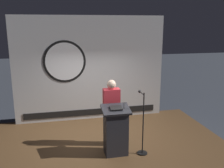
# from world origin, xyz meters

# --- Properties ---
(ground_plane) EXTENTS (40.00, 40.00, 0.00)m
(ground_plane) POSITION_xyz_m (0.00, 0.00, 0.00)
(ground_plane) COLOR #383D47
(stage_platform) EXTENTS (6.40, 4.00, 0.30)m
(stage_platform) POSITION_xyz_m (0.00, 0.00, 0.15)
(stage_platform) COLOR brown
(stage_platform) RESTS_ON ground
(banner_display) EXTENTS (4.69, 0.12, 3.25)m
(banner_display) POSITION_xyz_m (-0.03, 1.85, 1.92)
(banner_display) COLOR silver
(banner_display) RESTS_ON stage_platform
(podium) EXTENTS (0.64, 0.50, 1.17)m
(podium) POSITION_xyz_m (0.23, -0.56, 0.87)
(podium) COLOR #26262B
(podium) RESTS_ON stage_platform
(speaker_person) EXTENTS (0.40, 0.26, 1.68)m
(speaker_person) POSITION_xyz_m (0.24, -0.08, 1.16)
(speaker_person) COLOR black
(speaker_person) RESTS_ON stage_platform
(microphone_stand) EXTENTS (0.24, 0.46, 1.49)m
(microphone_stand) POSITION_xyz_m (0.85, -0.67, 0.82)
(microphone_stand) COLOR black
(microphone_stand) RESTS_ON stage_platform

